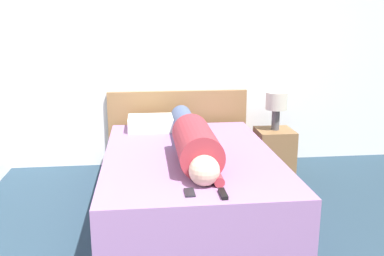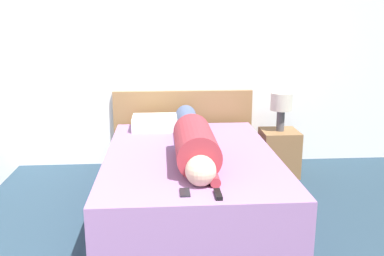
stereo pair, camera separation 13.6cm
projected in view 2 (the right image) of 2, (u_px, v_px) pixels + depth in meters
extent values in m
cube|color=white|center=(194.00, 44.00, 4.54)|extent=(5.05, 0.06, 2.60)
cube|color=#936699|center=(191.00, 181.00, 3.58)|extent=(1.38, 2.08, 0.49)
cube|color=olive|center=(183.00, 128.00, 4.68)|extent=(1.50, 0.04, 0.81)
cube|color=brown|center=(279.00, 153.00, 4.38)|extent=(0.37, 0.37, 0.47)
cylinder|color=#4C4C51|center=(280.00, 120.00, 4.30)|extent=(0.08, 0.08, 0.21)
cylinder|color=beige|center=(281.00, 102.00, 4.25)|extent=(0.21, 0.21, 0.17)
sphere|color=#DBB293|center=(201.00, 171.00, 2.79)|extent=(0.21, 0.21, 0.21)
cylinder|color=#992D38|center=(195.00, 144.00, 3.21)|extent=(0.31, 0.75, 0.31)
cylinder|color=#47567A|center=(188.00, 125.00, 4.02)|extent=(0.21, 0.90, 0.21)
cylinder|color=#992D38|center=(214.00, 177.00, 2.87)|extent=(0.07, 0.22, 0.07)
cube|color=white|center=(158.00, 123.00, 4.28)|extent=(0.51, 0.35, 0.13)
cube|color=black|center=(218.00, 194.00, 2.65)|extent=(0.04, 0.15, 0.02)
cube|color=black|center=(185.00, 192.00, 2.69)|extent=(0.06, 0.13, 0.01)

